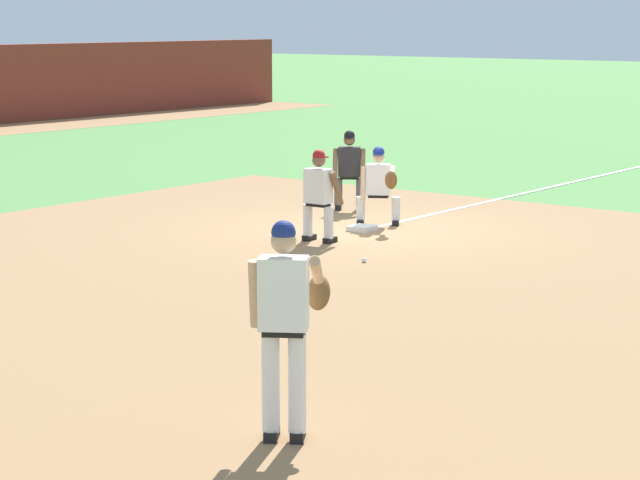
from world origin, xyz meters
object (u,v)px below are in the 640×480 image
(first_baseman, at_px, (379,183))
(baseball, at_px, (364,260))
(umpire, at_px, (349,167))
(first_base_bag, at_px, (362,228))
(baserunner, at_px, (319,192))
(pitcher, at_px, (286,316))

(first_baseman, bearing_deg, baseball, -148.98)
(first_baseman, distance_m, umpire, 1.81)
(first_base_bag, bearing_deg, first_baseman, 8.48)
(baserunner, bearing_deg, first_base_bag, 2.37)
(first_baseman, bearing_deg, umpire, 52.37)
(pitcher, bearing_deg, umpire, 33.72)
(umpire, bearing_deg, first_base_bag, -138.62)
(first_base_bag, height_order, baserunner, baserunner)
(first_base_bag, relative_size, first_baseman, 0.28)
(first_baseman, height_order, baserunner, baserunner)
(pitcher, bearing_deg, baserunner, 35.81)
(first_baseman, relative_size, baserunner, 0.92)
(baseball, distance_m, baserunner, 1.96)
(pitcher, xyz_separation_m, umpire, (10.54, 7.04, -0.27))
(first_base_bag, xyz_separation_m, umpire, (1.73, 1.52, 0.75))
(baseball, relative_size, baserunner, 0.05)
(pitcher, bearing_deg, first_base_bag, 32.03)
(baserunner, height_order, umpire, same)
(umpire, bearing_deg, baserunner, -152.07)
(baseball, bearing_deg, baserunner, 58.64)
(pitcher, xyz_separation_m, first_baseman, (9.44, 5.61, -0.33))
(pitcher, xyz_separation_m, baserunner, (7.57, 5.46, -0.27))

